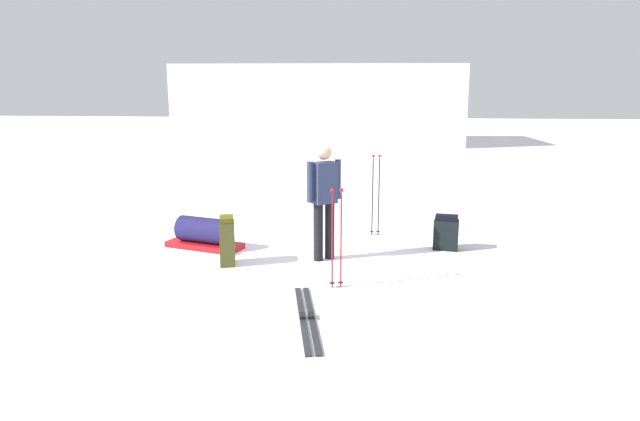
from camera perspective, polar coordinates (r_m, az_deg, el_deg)
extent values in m
plane|color=white|center=(8.66, 0.00, -4.53)|extent=(80.00, 80.00, 0.00)
cube|color=white|center=(26.48, -0.06, 10.54)|extent=(12.70, 5.78, 3.45)
cylinder|color=black|center=(8.33, -0.18, -2.19)|extent=(0.14, 0.14, 0.85)
cylinder|color=black|center=(8.43, 0.97, -2.01)|extent=(0.14, 0.14, 0.85)
cube|color=#26304D|center=(8.23, 0.41, 2.80)|extent=(0.40, 0.38, 0.60)
cylinder|color=#26304D|center=(8.10, -1.02, 2.86)|extent=(0.09, 0.09, 0.58)
cylinder|color=#26304D|center=(8.36, 1.79, 3.15)|extent=(0.09, 0.09, 0.58)
sphere|color=tan|center=(8.17, 0.41, 5.85)|extent=(0.22, 0.22, 0.22)
cube|color=black|center=(6.41, -0.87, -10.61)|extent=(0.44, 1.84, 0.02)
cube|color=black|center=(6.40, -0.87, -10.41)|extent=(0.09, 0.15, 0.03)
cube|color=black|center=(6.40, -1.77, -10.64)|extent=(0.44, 1.84, 0.02)
cube|color=black|center=(6.39, -1.77, -10.44)|extent=(0.09, 0.15, 0.03)
cube|color=#42431C|center=(8.27, -9.25, -3.25)|extent=(0.29, 0.38, 0.63)
cube|color=#494510|center=(8.19, -9.33, -0.87)|extent=(0.26, 0.35, 0.08)
cube|color=black|center=(9.14, 12.46, -2.39)|extent=(0.41, 0.28, 0.47)
cube|color=black|center=(9.08, 12.54, -0.70)|extent=(0.37, 0.26, 0.08)
cylinder|color=maroon|center=(7.15, 1.24, -3.06)|extent=(0.02, 0.02, 1.23)
sphere|color=#A51919|center=(7.00, 1.26, 2.03)|extent=(0.05, 0.05, 0.05)
cylinder|color=black|center=(7.31, 1.22, -7.25)|extent=(0.07, 0.07, 0.01)
cylinder|color=maroon|center=(7.17, 2.11, -3.02)|extent=(0.02, 0.02, 1.23)
sphere|color=#A51919|center=(7.03, 2.15, 2.05)|extent=(0.05, 0.05, 0.05)
cylinder|color=black|center=(7.33, 2.08, -7.19)|extent=(0.07, 0.07, 0.01)
cylinder|color=black|center=(9.74, 5.27, 1.35)|extent=(0.02, 0.02, 1.34)
sphere|color=#A51919|center=(9.63, 5.35, 5.43)|extent=(0.05, 0.05, 0.05)
cylinder|color=black|center=(9.87, 5.20, -2.12)|extent=(0.07, 0.07, 0.01)
cylinder|color=black|center=(9.77, 5.89, 1.37)|extent=(0.02, 0.02, 1.34)
sphere|color=#A51919|center=(9.67, 5.98, 5.44)|extent=(0.05, 0.05, 0.05)
cylinder|color=black|center=(9.90, 5.82, -2.09)|extent=(0.07, 0.07, 0.01)
cube|color=red|center=(9.25, -11.43, -3.39)|extent=(1.30, 0.79, 0.09)
cylinder|color=#1C1947|center=(9.19, -11.50, -1.92)|extent=(0.94, 0.64, 0.40)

